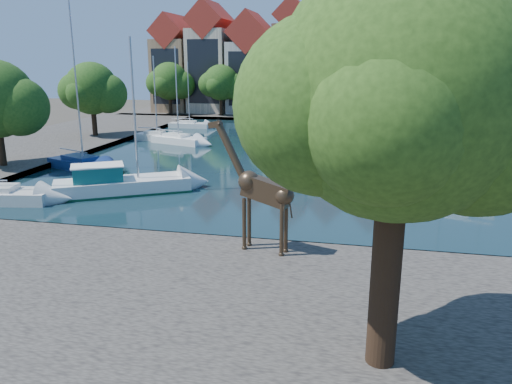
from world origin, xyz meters
TOP-DOWN VIEW (x-y plane):
  - ground at (0.00, 0.00)m, footprint 160.00×160.00m
  - water_basin at (0.00, 24.00)m, footprint 38.00×50.00m
  - near_quay at (0.00, -7.00)m, footprint 50.00×14.00m
  - far_quay at (0.00, 56.00)m, footprint 60.00×16.00m
  - left_quay at (-25.00, 24.00)m, footprint 14.00×52.00m
  - plane_tree at (7.62, -9.01)m, footprint 8.32×6.40m
  - townhouse_west_end at (-23.00, 55.99)m, footprint 5.44×9.18m
  - townhouse_west_mid at (-17.00, 55.99)m, footprint 5.94×9.18m
  - townhouse_west_inner at (-10.50, 55.99)m, footprint 6.43×9.18m
  - townhouse_center at (-4.00, 55.99)m, footprint 5.44×9.18m
  - townhouse_east_inner at (2.00, 55.99)m, footprint 5.94×9.18m
  - townhouse_east_mid at (8.50, 55.99)m, footprint 6.43×9.18m
  - townhouse_east_end at (15.00, 55.99)m, footprint 5.44×9.18m
  - far_tree_far_west at (-21.90, 50.49)m, footprint 7.28×5.60m
  - far_tree_west at (-13.91, 50.49)m, footprint 6.76×5.20m
  - far_tree_mid_west at (-5.89, 50.49)m, footprint 7.80×6.00m
  - far_tree_mid_east at (2.10, 50.49)m, footprint 7.02×5.40m
  - far_tree_east at (10.11, 50.49)m, footprint 7.54×5.80m
  - far_tree_far_east at (18.09, 50.49)m, footprint 6.76×5.20m
  - side_tree_left_far at (-21.90, 27.99)m, footprint 7.28×5.60m
  - giraffe_statue at (2.51, -1.43)m, footprint 3.90×1.31m
  - motorsailer at (-8.82, 7.50)m, footprint 8.74×6.54m
  - sailboat_left_a at (-15.00, 4.00)m, footprint 6.57×3.28m
  - sailboat_left_b at (-15.00, 13.65)m, footprint 6.91×4.77m
  - sailboat_left_c at (-12.00, 27.12)m, footprint 6.24×3.86m
  - sailboat_left_d at (-15.00, 28.60)m, footprint 4.84×2.01m
  - sailboat_left_e at (-15.00, 39.10)m, footprint 5.18×1.93m
  - sailboat_right_a at (12.00, 11.36)m, footprint 7.28×4.89m
  - sailboat_right_b at (15.00, 13.46)m, footprint 8.01×4.85m
  - sailboat_right_c at (12.14, 27.11)m, footprint 5.77×3.70m
  - sailboat_right_d at (12.00, 41.36)m, footprint 5.33×2.01m

SIDE VIEW (x-z plane):
  - ground at x=0.00m, z-range 0.00..0.00m
  - water_basin at x=0.00m, z-range 0.00..0.08m
  - near_quay at x=0.00m, z-range 0.00..0.50m
  - far_quay at x=0.00m, z-range 0.00..0.50m
  - left_quay at x=-25.00m, z-range 0.00..0.50m
  - sailboat_left_e at x=-15.00m, z-range -3.56..4.67m
  - sailboat_right_c at x=12.14m, z-range -3.67..4.88m
  - sailboat_right_d at x=12.00m, z-range -3.62..4.88m
  - sailboat_left_c at x=-12.00m, z-range -4.26..5.52m
  - sailboat_left_d at x=-15.00m, z-range -3.79..5.08m
  - sailboat_right_a at x=12.00m, z-range -4.51..5.80m
  - sailboat_right_b at x=15.00m, z-range -5.72..7.04m
  - sailboat_left_a at x=-15.00m, z-range -5.06..6.40m
  - sailboat_left_b at x=-15.00m, z-range -5.87..7.26m
  - motorsailer at x=-8.82m, z-range -4.13..5.82m
  - giraffe_statue at x=2.51m, z-range 0.45..6.06m
  - far_tree_west at x=-13.91m, z-range 1.40..8.76m
  - far_tree_far_east at x=18.09m, z-range 1.40..8.76m
  - far_tree_mid_east at x=2.10m, z-range 1.37..8.89m
  - far_tree_far_west at x=-21.90m, z-range 1.34..9.02m
  - far_tree_east at x=10.11m, z-range 1.32..9.16m
  - far_tree_mid_west at x=-5.89m, z-range 1.29..9.29m
  - side_tree_left_far at x=-21.90m, z-range 1.44..9.32m
  - townhouse_east_end at x=15.00m, z-range -0.11..14.32m
  - townhouse_west_inner at x=-10.50m, z-range -0.22..14.92m
  - townhouse_west_end at x=-23.00m, z-range -0.11..14.83m
  - plane_tree at x=7.62m, z-range 2.36..12.98m
  - townhouse_east_inner at x=2.00m, z-range -0.16..15.63m
  - townhouse_east_mid at x=8.50m, z-range -0.22..16.43m
  - townhouse_west_mid at x=-17.00m, z-range -0.16..16.63m
  - townhouse_center at x=-4.00m, z-range -0.10..16.83m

